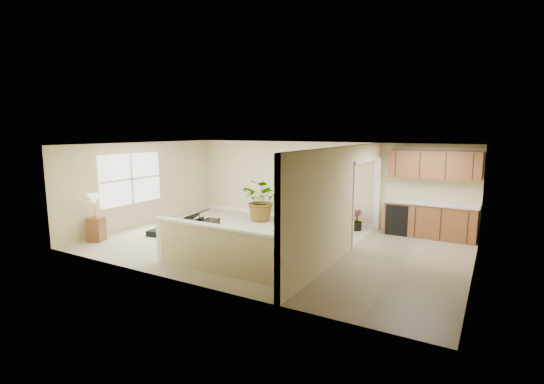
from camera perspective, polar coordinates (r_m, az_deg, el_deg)
The scene contains 20 objects.
floor at distance 10.01m, azimuth 0.10°, elevation -7.62°, with size 9.00×9.00×0.00m, color #C3BB97.
back_wall at distance 12.39m, azimuth 7.01°, elevation 1.43°, with size 9.00×0.04×2.50m, color beige.
front_wall at distance 7.33m, azimuth -11.67°, elevation -3.86°, with size 9.00×0.04×2.50m, color beige.
left_wall at distance 12.56m, azimuth -18.01°, elevation 1.16°, with size 0.04×6.00×2.50m, color beige.
right_wall at distance 8.48m, azimuth 27.55°, elevation -2.96°, with size 0.04×6.00×2.50m, color beige.
ceiling at distance 9.60m, azimuth 0.10°, elevation 6.83°, with size 9.00×6.00×0.04m, color beige.
kitchen_vinyl at distance 8.95m, azimuth 18.18°, elevation -10.07°, with size 2.70×6.00×0.01m, color gray.
interior_partition at distance 9.23m, azimuth 10.65°, elevation -1.41°, with size 0.18×5.99×2.50m.
pony_half_wall at distance 7.99m, azimuth -7.73°, elevation -8.12°, with size 3.42×0.22×1.00m.
left_window at distance 12.20m, azimuth -19.75°, elevation 1.80°, with size 0.05×2.15×1.45m, color white.
wall_art_left at distance 12.71m, azimuth 3.05°, elevation 3.93°, with size 0.48×0.04×0.58m.
wall_mirror at distance 12.20m, azimuth 8.31°, elevation 3.88°, with size 0.55×0.04×0.55m.
kitchen_cabinets at distance 11.35m, azimuth 21.44°, elevation -1.75°, with size 2.36×0.65×2.33m.
piano at distance 11.31m, azimuth -12.65°, elevation -2.87°, with size 1.86×1.91×1.39m.
piano_bench at distance 10.74m, azimuth -9.01°, elevation -5.30°, with size 0.35×0.70×0.46m, color black.
loveseat at distance 11.69m, azimuth 8.05°, elevation -3.76°, with size 1.43×0.86×0.80m.
accent_table at distance 12.59m, azimuth 2.36°, elevation -1.74°, with size 0.56×0.56×0.82m.
palm_plant at distance 12.45m, azimuth -1.42°, elevation -1.22°, with size 1.39×1.27×1.35m.
small_plant at distance 11.62m, azimuth 12.11°, elevation -4.20°, with size 0.42×0.42×0.60m.
lamp_stand at distance 11.18m, azimuth -24.18°, elevation -3.87°, with size 0.48×0.48×1.24m.
Camera 1 is at (4.77, -8.33, 2.84)m, focal length 26.00 mm.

